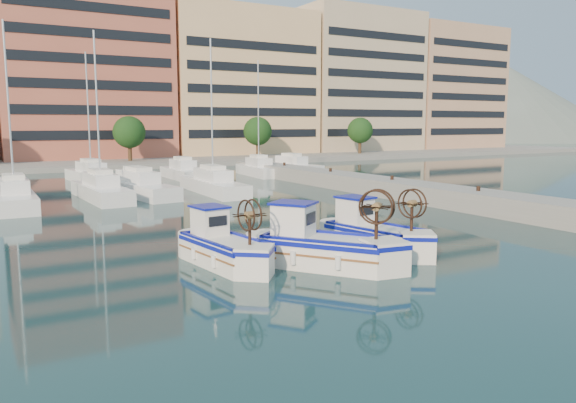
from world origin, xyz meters
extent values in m
plane|color=#1B4247|center=(0.00, 0.00, 0.00)|extent=(300.00, 300.00, 0.00)
cube|color=gray|center=(13.00, 8.00, 0.60)|extent=(3.00, 60.00, 1.20)
cube|color=gray|center=(0.00, 67.00, 0.30)|extent=(180.00, 40.00, 0.60)
cube|color=#B45A46|center=(1.00, 65.00, 13.10)|extent=(22.00, 14.00, 25.00)
cube|color=black|center=(1.00, 58.00, 13.10)|extent=(20.24, 0.12, 22.50)
cube|color=#E9B981|center=(24.00, 65.00, 11.60)|extent=(23.00, 14.00, 22.00)
cube|color=black|center=(24.00, 58.00, 11.60)|extent=(21.16, 0.12, 19.80)
cube|color=tan|center=(47.00, 65.00, 12.60)|extent=(22.00, 14.00, 24.00)
cube|color=black|center=(47.00, 58.00, 12.60)|extent=(20.24, 0.12, 21.60)
cube|color=tan|center=(69.00, 65.00, 12.10)|extent=(21.00, 14.00, 23.00)
cube|color=black|center=(69.00, 58.00, 12.10)|extent=(19.32, 0.12, 20.70)
cylinder|color=#3F2B19|center=(4.00, 53.50, 1.50)|extent=(0.50, 0.50, 3.00)
sphere|color=#1D4518|center=(4.00, 53.50, 4.20)|extent=(4.00, 4.00, 4.00)
cylinder|color=#3F2B19|center=(22.00, 53.50, 1.50)|extent=(0.50, 0.50, 3.00)
sphere|color=#1D4518|center=(22.00, 53.50, 4.20)|extent=(4.00, 4.00, 4.00)
cylinder|color=#3F2B19|center=(40.00, 53.50, 1.50)|extent=(0.50, 0.50, 3.00)
sphere|color=#1D4518|center=(40.00, 53.50, 4.20)|extent=(4.00, 4.00, 4.00)
cone|color=slate|center=(140.00, 110.00, 0.00)|extent=(160.00, 160.00, 50.00)
cube|color=white|center=(-11.48, 21.21, 0.50)|extent=(2.35, 8.67, 1.00)
cylinder|color=silver|center=(-11.48, 21.21, 6.00)|extent=(0.12, 0.12, 11.00)
cube|color=white|center=(-5.94, 22.59, 0.50)|extent=(2.52, 9.36, 1.00)
cylinder|color=silver|center=(-5.94, 22.59, 6.00)|extent=(0.12, 0.12, 11.00)
cube|color=white|center=(-3.10, 23.44, 0.50)|extent=(3.52, 10.34, 1.00)
cube|color=white|center=(2.28, 22.13, 0.50)|extent=(2.60, 10.07, 1.00)
cylinder|color=silver|center=(2.28, 22.13, 6.00)|extent=(0.12, 0.12, 11.00)
cube|color=white|center=(-4.26, 34.85, 0.50)|extent=(3.26, 9.05, 1.00)
cylinder|color=silver|center=(-4.26, 34.85, 6.00)|extent=(0.12, 0.12, 11.00)
cube|color=white|center=(3.99, 33.82, 0.50)|extent=(2.35, 7.97, 1.00)
cube|color=white|center=(11.80, 33.17, 0.50)|extent=(2.92, 8.01, 1.00)
cylinder|color=silver|center=(11.80, 33.17, 6.00)|extent=(0.12, 0.12, 11.00)
cube|color=white|center=(16.20, 34.11, 0.50)|extent=(3.54, 8.27, 1.00)
cube|color=white|center=(-5.82, 1.28, 0.50)|extent=(2.17, 4.18, 1.00)
cube|color=#0B1392|center=(-5.82, 1.28, 0.88)|extent=(2.24, 4.30, 0.15)
cube|color=#1655B0|center=(-5.82, 1.28, 0.82)|extent=(1.75, 3.74, 0.06)
cube|color=white|center=(-5.96, 2.42, 1.53)|extent=(1.19, 1.35, 1.05)
cube|color=#0B1392|center=(-5.96, 2.42, 2.10)|extent=(1.34, 1.51, 0.08)
cylinder|color=#331E14|center=(-5.62, -0.42, 1.55)|extent=(0.11, 0.11, 1.11)
cylinder|color=brown|center=(-5.62, -0.42, 2.15)|extent=(0.33, 0.30, 0.27)
torus|color=#331E14|center=(-5.77, -0.44, 2.15)|extent=(0.20, 1.12, 1.12)
torus|color=#331E14|center=(-5.48, -0.40, 2.15)|extent=(0.20, 1.12, 1.12)
cube|color=white|center=(-2.74, -0.80, 0.56)|extent=(4.17, 4.73, 1.11)
cube|color=#0B1392|center=(-2.74, -0.80, 0.98)|extent=(4.30, 4.87, 0.17)
cube|color=#1655B0|center=(-2.74, -0.80, 0.91)|extent=(3.57, 4.12, 0.06)
cube|color=white|center=(-3.49, 0.23, 1.70)|extent=(1.76, 1.80, 1.17)
cube|color=#0B1392|center=(-3.49, 0.23, 2.34)|extent=(1.98, 2.03, 0.08)
cylinder|color=#331E14|center=(-1.61, -2.34, 1.73)|extent=(0.13, 0.13, 1.23)
cylinder|color=brown|center=(-1.61, -2.34, 2.39)|extent=(0.45, 0.44, 0.30)
torus|color=#331E14|center=(-1.74, -2.44, 2.39)|extent=(0.79, 1.05, 1.24)
torus|color=#331E14|center=(-1.48, -2.25, 2.39)|extent=(0.79, 1.05, 1.24)
cube|color=white|center=(0.50, 0.28, 0.52)|extent=(2.52, 4.40, 1.03)
cube|color=#0B1392|center=(0.50, 0.28, 0.91)|extent=(2.59, 4.53, 0.16)
cube|color=#1655B0|center=(0.50, 0.28, 0.85)|extent=(2.06, 3.92, 0.06)
cube|color=white|center=(0.28, 1.44, 1.58)|extent=(1.30, 1.46, 1.08)
cube|color=#0B1392|center=(0.28, 1.44, 2.17)|extent=(1.48, 1.63, 0.08)
cylinder|color=#331E14|center=(0.84, -1.46, 1.61)|extent=(0.12, 0.12, 1.14)
cylinder|color=brown|center=(0.84, -1.46, 2.22)|extent=(0.36, 0.33, 0.28)
torus|color=#331E14|center=(0.69, -1.49, 2.22)|extent=(0.28, 1.14, 1.15)
torus|color=#331E14|center=(0.98, -1.44, 2.22)|extent=(0.28, 1.14, 1.15)
camera|label=1|loc=(-14.00, -17.63, 5.28)|focal=35.00mm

